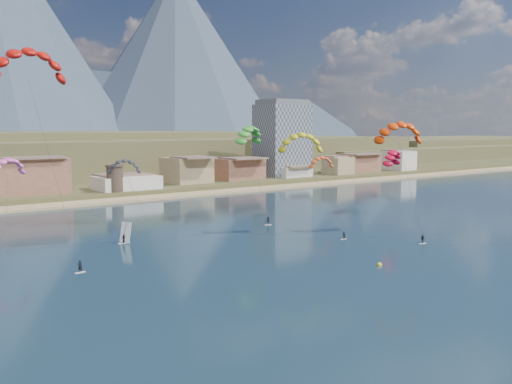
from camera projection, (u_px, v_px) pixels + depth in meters
ground at (386, 280)px, 79.65m from camera, size 2400.00×2400.00×0.00m
beach at (110, 201)px, 164.17m from camera, size 2200.00×12.00×0.90m
foothills at (57, 154)px, 277.28m from camera, size 940.00×210.00×18.00m
apartment_tower at (282, 138)px, 229.97m from camera, size 20.00×16.00×32.00m
watchtower at (115, 178)px, 172.80m from camera, size 5.82×5.82×8.60m
kitesurfer_red at (27, 60)px, 88.56m from camera, size 13.02×16.13×36.71m
kitesurfer_yellow at (301, 140)px, 114.99m from camera, size 10.63×15.78×23.11m
kitesurfer_orange at (399, 129)px, 116.63m from camera, size 14.33×17.31×26.20m
kitesurfer_green at (249, 133)px, 132.80m from camera, size 10.89×15.61×24.16m
distant_kite_pink at (7, 164)px, 111.51m from camera, size 9.00×7.25×17.78m
distant_kite_dark at (124, 164)px, 126.18m from camera, size 8.34×6.84×16.73m
distant_kite_orange at (321, 160)px, 156.27m from camera, size 8.37×6.47×15.93m
distant_kite_red at (392, 155)px, 145.16m from camera, size 10.24×7.67×18.14m
windsurfer at (125, 237)px, 105.16m from camera, size 2.38×2.61×4.09m
buoy at (379, 265)px, 88.04m from camera, size 0.80×0.80×0.80m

